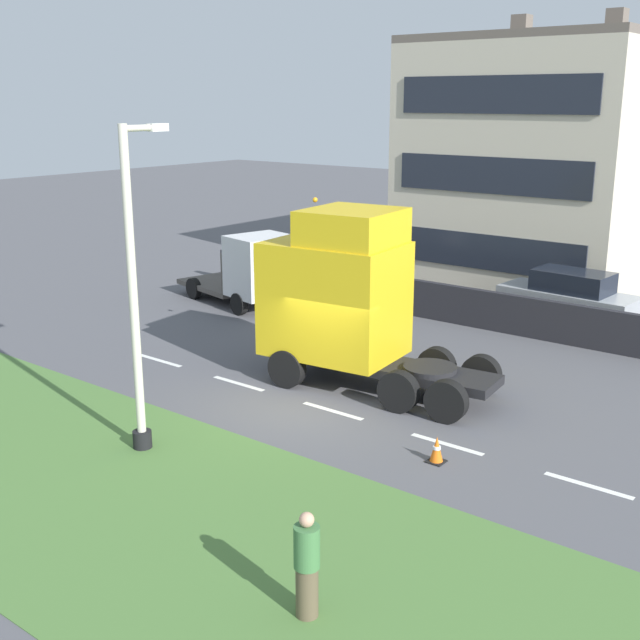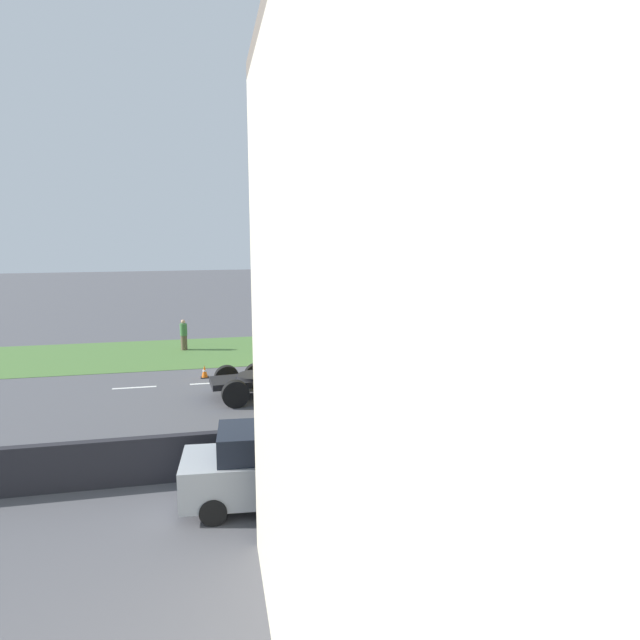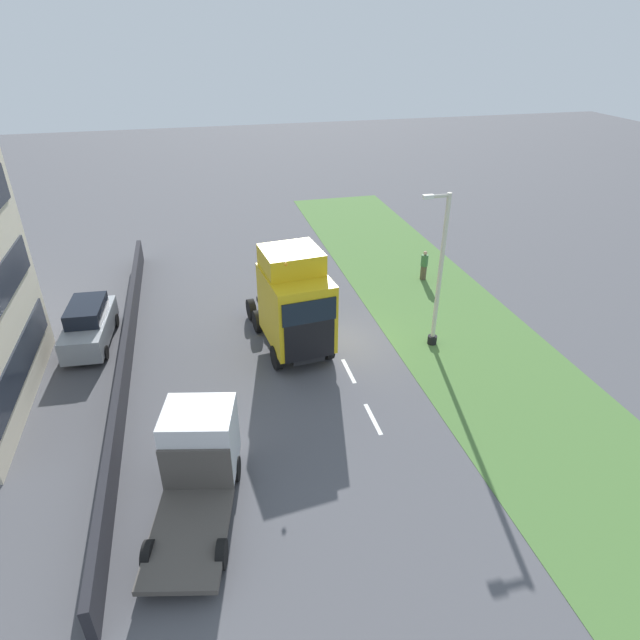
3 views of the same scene
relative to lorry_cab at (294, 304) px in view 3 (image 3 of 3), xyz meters
The scene contains 10 objects.
ground_plane 3.02m from the lorry_cab, 168.45° to the right, with size 120.00×120.00×0.00m, color #515156.
grass_verge 8.21m from the lorry_cab, behind, with size 7.00×44.00×0.01m.
lane_markings 3.18m from the lorry_cab, 149.83° to the right, with size 0.16×14.60×0.00m.
boundary_wall 7.35m from the lorry_cab, ahead, with size 0.25×24.00×1.30m.
lorry_cab is the anchor object (origin of this frame).
flatbed_truck 8.55m from the lorry_cab, 58.84° to the left, with size 3.20×5.55×2.74m.
parked_car 9.38m from the lorry_cab, 17.51° to the right, with size 2.04×4.56×1.98m.
lamp_post 6.22m from the lorry_cab, behind, with size 1.33×0.42×6.96m.
pedestrian 10.39m from the lorry_cab, 146.35° to the right, with size 0.39×0.39×1.71m.
traffic_cone_lead 5.73m from the lorry_cab, 121.54° to the right, with size 0.36×0.36×0.58m.
Camera 3 is at (5.56, 20.24, 12.82)m, focal length 30.00 mm.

